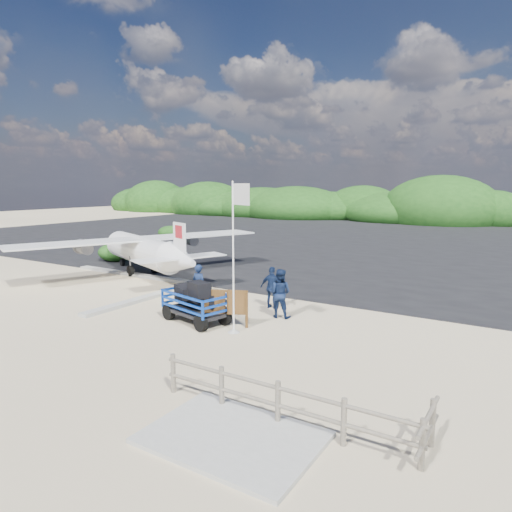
{
  "coord_description": "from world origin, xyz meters",
  "views": [
    {
      "loc": [
        10.48,
        -13.08,
        5.16
      ],
      "look_at": [
        0.25,
        3.33,
        2.14
      ],
      "focal_mm": 32.0,
      "sensor_mm": 36.0,
      "label": 1
    }
  ],
  "objects_px": {
    "crew_b": "(280,293)",
    "crew_c": "(272,287)",
    "baggage_cart": "(196,322)",
    "flagpole": "(234,332)",
    "crew_a": "(199,286)",
    "signboard": "(226,327)",
    "aircraft_small": "(343,230)"
  },
  "relations": [
    {
      "from": "baggage_cart",
      "to": "flagpole",
      "type": "bearing_deg",
      "value": 6.28
    },
    {
      "from": "crew_c",
      "to": "flagpole",
      "type": "bearing_deg",
      "value": 89.42
    },
    {
      "from": "crew_c",
      "to": "aircraft_small",
      "type": "bearing_deg",
      "value": -81.65
    },
    {
      "from": "flagpole",
      "to": "aircraft_small",
      "type": "distance_m",
      "value": 39.02
    },
    {
      "from": "flagpole",
      "to": "crew_b",
      "type": "bearing_deg",
      "value": 79.5
    },
    {
      "from": "flagpole",
      "to": "aircraft_small",
      "type": "xyz_separation_m",
      "value": [
        -10.56,
        37.56,
        0.0
      ]
    },
    {
      "from": "baggage_cart",
      "to": "crew_c",
      "type": "height_order",
      "value": "crew_c"
    },
    {
      "from": "signboard",
      "to": "crew_a",
      "type": "bearing_deg",
      "value": 124.52
    },
    {
      "from": "baggage_cart",
      "to": "flagpole",
      "type": "xyz_separation_m",
      "value": [
        1.91,
        -0.25,
        0.0
      ]
    },
    {
      "from": "crew_a",
      "to": "aircraft_small",
      "type": "height_order",
      "value": "crew_a"
    },
    {
      "from": "crew_a",
      "to": "signboard",
      "type": "bearing_deg",
      "value": 151.06
    },
    {
      "from": "signboard",
      "to": "crew_c",
      "type": "bearing_deg",
      "value": 64.14
    },
    {
      "from": "signboard",
      "to": "crew_b",
      "type": "height_order",
      "value": "crew_b"
    },
    {
      "from": "flagpole",
      "to": "aircraft_small",
      "type": "bearing_deg",
      "value": 105.7
    },
    {
      "from": "baggage_cart",
      "to": "aircraft_small",
      "type": "height_order",
      "value": "aircraft_small"
    },
    {
      "from": "crew_b",
      "to": "crew_c",
      "type": "relative_size",
      "value": 1.09
    },
    {
      "from": "baggage_cart",
      "to": "aircraft_small",
      "type": "relative_size",
      "value": 0.43
    },
    {
      "from": "crew_b",
      "to": "aircraft_small",
      "type": "height_order",
      "value": "crew_b"
    },
    {
      "from": "aircraft_small",
      "to": "baggage_cart",
      "type": "bearing_deg",
      "value": 68.21
    },
    {
      "from": "crew_b",
      "to": "crew_c",
      "type": "xyz_separation_m",
      "value": [
        -0.93,
        1.04,
        -0.08
      ]
    },
    {
      "from": "baggage_cart",
      "to": "signboard",
      "type": "height_order",
      "value": "signboard"
    },
    {
      "from": "crew_a",
      "to": "crew_c",
      "type": "distance_m",
      "value": 3.09
    },
    {
      "from": "baggage_cart",
      "to": "crew_b",
      "type": "xyz_separation_m",
      "value": [
        2.37,
        2.25,
        0.97
      ]
    },
    {
      "from": "flagpole",
      "to": "signboard",
      "type": "distance_m",
      "value": 0.71
    },
    {
      "from": "crew_c",
      "to": "aircraft_small",
      "type": "xyz_separation_m",
      "value": [
        -10.09,
        34.02,
        -0.89
      ]
    },
    {
      "from": "crew_b",
      "to": "crew_c",
      "type": "bearing_deg",
      "value": -58.24
    },
    {
      "from": "baggage_cart",
      "to": "crew_a",
      "type": "relative_size",
      "value": 1.52
    },
    {
      "from": "crew_a",
      "to": "crew_c",
      "type": "bearing_deg",
      "value": -146.28
    },
    {
      "from": "signboard",
      "to": "aircraft_small",
      "type": "bearing_deg",
      "value": 81.48
    },
    {
      "from": "signboard",
      "to": "crew_a",
      "type": "distance_m",
      "value": 3.12
    },
    {
      "from": "signboard",
      "to": "crew_a",
      "type": "xyz_separation_m",
      "value": [
        -2.53,
        1.58,
        0.93
      ]
    },
    {
      "from": "crew_a",
      "to": "flagpole",
      "type": "bearing_deg",
      "value": 150.99
    }
  ]
}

